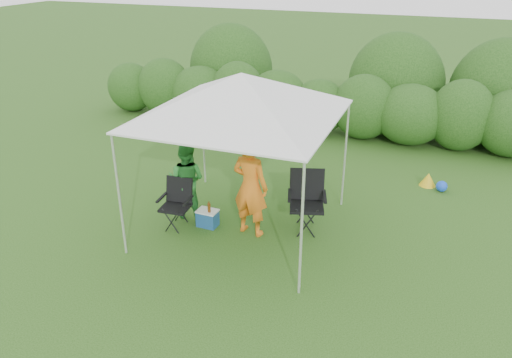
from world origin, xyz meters
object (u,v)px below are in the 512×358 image
(canopy, at_px, (241,95))
(woman, at_px, (187,180))
(man, at_px, (250,187))
(cooler, at_px, (208,218))
(chair_right, at_px, (307,197))
(chair_left, at_px, (177,200))

(canopy, bearing_deg, woman, 178.40)
(man, relative_size, cooler, 4.68)
(chair_right, xyz_separation_m, cooler, (-1.69, -0.59, -0.45))
(chair_right, relative_size, woman, 0.74)
(canopy, bearing_deg, chair_right, 20.33)
(chair_left, xyz_separation_m, cooler, (0.52, 0.15, -0.35))
(chair_right, relative_size, man, 0.60)
(chair_right, bearing_deg, chair_left, -177.98)
(chair_left, relative_size, woman, 0.61)
(man, bearing_deg, chair_right, -139.49)
(canopy, xyz_separation_m, woman, (-1.13, 0.03, -1.73))
(chair_right, distance_m, man, 1.06)
(man, xyz_separation_m, cooler, (-0.82, -0.06, -0.74))
(woman, bearing_deg, cooler, 151.88)
(cooler, bearing_deg, chair_left, -161.68)
(chair_right, bearing_deg, man, -165.05)
(woman, xyz_separation_m, cooler, (0.52, -0.23, -0.58))
(canopy, xyz_separation_m, chair_right, (1.07, 0.40, -1.85))
(chair_left, height_order, cooler, chair_left)
(chair_right, relative_size, chair_left, 1.21)
(woman, height_order, cooler, woman)
(woman, bearing_deg, chair_left, 84.43)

